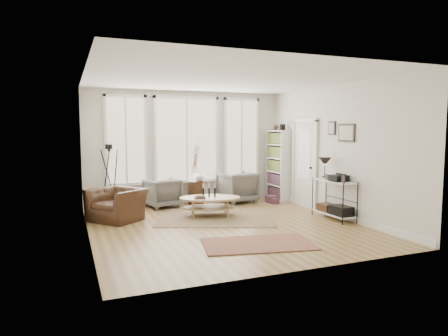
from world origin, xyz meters
name	(u,v)px	position (x,y,z in m)	size (l,w,h in m)	color
room	(226,155)	(0.02, 0.03, 1.43)	(5.50, 5.54, 2.90)	#A07D48
bay_window	(187,141)	(0.00, 2.71, 1.61)	(4.14, 0.12, 2.24)	tan
door	(305,162)	(2.57, 1.15, 1.12)	(0.09, 1.06, 2.22)	silver
bookcase	(278,165)	(2.44, 2.23, 0.96)	(0.31, 0.85, 2.06)	white
low_shelf	(334,195)	(2.38, -0.30, 0.51)	(0.38, 1.08, 1.30)	white
wall_art	(342,132)	(2.58, -0.27, 1.88)	(0.04, 0.88, 0.44)	black
rug_main	(216,217)	(0.07, 0.74, 0.01)	(2.46, 1.85, 0.01)	brown
rug_runner	(258,244)	(0.02, -1.41, 0.01)	(1.83, 1.02, 0.01)	maroon
coffee_table	(210,201)	(0.00, 0.95, 0.33)	(1.52, 1.16, 0.62)	tan
armchair_left	(162,193)	(-0.75, 2.36, 0.36)	(0.76, 0.78, 0.71)	#62615D
armchair_right	(237,187)	(1.25, 2.29, 0.40)	(0.86, 0.89, 0.81)	#62615D
side_table	(196,173)	(0.12, 2.37, 0.82)	(0.40, 0.40, 1.70)	#3C2417
vase	(200,176)	(0.22, 2.36, 0.74)	(0.26, 0.26, 0.27)	silver
accent_chair	(117,205)	(-1.97, 1.30, 0.34)	(0.90, 1.03, 0.67)	#3C2417
tripod_camera	(110,181)	(-2.00, 2.26, 0.73)	(0.56, 0.56, 1.58)	black
book_stack_near	(271,199)	(2.05, 1.90, 0.09)	(0.23, 0.29, 0.19)	maroon
book_stack_far	(274,201)	(2.05, 1.74, 0.07)	(0.18, 0.22, 0.14)	maroon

